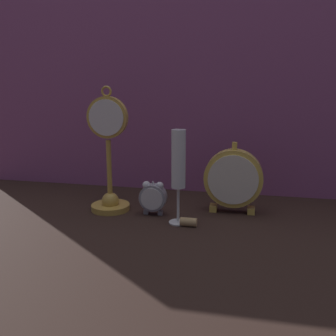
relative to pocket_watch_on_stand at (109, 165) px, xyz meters
The scene contains 7 objects.
ground_plane 0.23m from the pocket_watch_on_stand, 26.50° to the right, with size 4.00×4.00×0.00m, color black.
fabric_backdrop_drape 0.37m from the pocket_watch_on_stand, 55.00° to the left, with size 1.52×0.01×0.71m, color #8E4C7F.
pocket_watch_on_stand is the anchor object (origin of this frame).
alarm_clock_twin_bell 0.15m from the pocket_watch_on_stand, ahead, with size 0.07×0.03×0.09m.
mantel_clock_silver 0.35m from the pocket_watch_on_stand, ahead, with size 0.16×0.04×0.20m.
champagne_flute 0.22m from the pocket_watch_on_stand, 16.33° to the right, with size 0.05×0.05×0.24m.
wine_cork 0.28m from the pocket_watch_on_stand, 18.02° to the right, with size 0.02×0.02×0.04m, color tan.
Camera 1 is at (0.20, -0.88, 0.36)m, focal length 40.00 mm.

